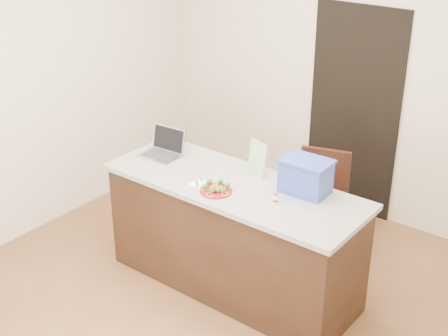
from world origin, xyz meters
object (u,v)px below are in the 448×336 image
Objects in this scene: chair at (317,197)px; napkin at (201,184)px; laptop at (164,148)px; yogurt_bottle at (275,200)px; blue_box at (306,176)px; plate at (216,191)px; island at (233,235)px.

napkin is at bearing -131.15° from chair.
laptop reaches higher than chair.
laptop is (-0.59, 0.24, 0.06)m from napkin.
blue_box reaches higher than yogurt_bottle.
yogurt_bottle is at bearing -10.58° from laptop.
plate is 0.16m from napkin.
chair is at bearing 108.06° from blue_box.
chair reaches higher than napkin.
plate is 0.66× the size of blue_box.
plate is 3.13× the size of yogurt_bottle.
plate is 0.79m from laptop.
napkin is 0.14× the size of chair.
island is at bearing -8.88° from laptop.
island is at bearing -124.73° from chair.
island is 6.09× the size of laptop.
plate is at bearing -7.01° from napkin.
chair is at bearing 74.13° from plate.
laptop is at bearing 161.07° from plate.
yogurt_bottle is 1.20m from laptop.
island is 5.65× the size of blue_box.
napkin is 1.78× the size of yogurt_bottle.
laptop reaches higher than yogurt_bottle.
laptop is at bearing 174.95° from island.
blue_box is (0.68, 0.37, 0.13)m from napkin.
napkin is at bearing -153.09° from blue_box.
blue_box is 0.38× the size of chair.
island is 26.92× the size of yogurt_bottle.
laptop reaches higher than napkin.
yogurt_bottle is at bearing 9.05° from napkin.
laptop is (-0.75, 0.26, 0.05)m from plate.
yogurt_bottle is (0.60, 0.10, 0.03)m from napkin.
island is at bearing 170.17° from yogurt_bottle.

